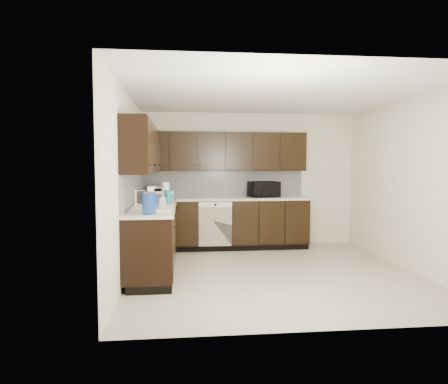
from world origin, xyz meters
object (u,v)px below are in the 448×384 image
object	(u,v)px
storage_bin	(159,198)
blue_pitcher	(149,204)
microwave	(264,189)
toaster_oven	(155,192)
sink	(152,213)

from	to	relation	value
storage_bin	blue_pitcher	distance (m)	1.34
microwave	storage_bin	world-z (taller)	microwave
blue_pitcher	toaster_oven	bearing A→B (deg)	93.47
microwave	toaster_oven	size ratio (longest dim) A/B	1.52
sink	toaster_oven	distance (m)	1.70
microwave	blue_pitcher	distance (m)	2.96
sink	microwave	bearing A→B (deg)	41.73
toaster_oven	storage_bin	distance (m)	0.96
sink	storage_bin	size ratio (longest dim) A/B	1.92
sink	storage_bin	bearing A→B (deg)	85.78
microwave	storage_bin	xyz separation A→B (m)	(-1.84, -0.95, -0.06)
sink	microwave	size ratio (longest dim) A/B	1.59
microwave	storage_bin	distance (m)	2.07
toaster_oven	storage_bin	xyz separation A→B (m)	(0.12, -0.95, -0.02)
storage_bin	microwave	bearing A→B (deg)	27.30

